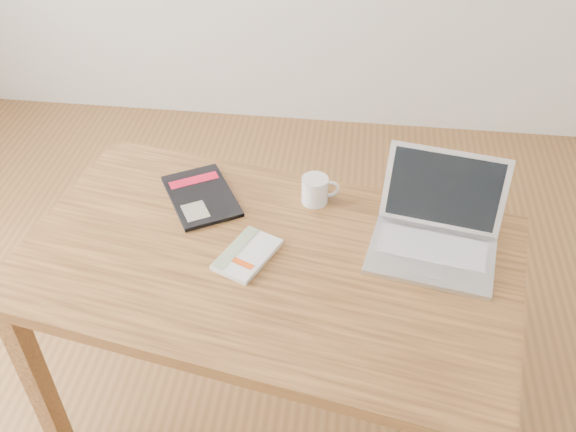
# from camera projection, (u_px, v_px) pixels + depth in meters

# --- Properties ---
(room) EXTENTS (4.04, 4.04, 2.70)m
(room) POSITION_uv_depth(u_px,v_px,m) (128.00, 62.00, 1.30)
(room) COLOR brown
(room) RESTS_ON ground
(desk) EXTENTS (1.46, 1.00, 0.75)m
(desk) POSITION_uv_depth(u_px,v_px,m) (268.00, 280.00, 1.80)
(desk) COLOR brown
(desk) RESTS_ON ground
(white_guidebook) EXTENTS (0.18, 0.22, 0.02)m
(white_guidebook) POSITION_uv_depth(u_px,v_px,m) (247.00, 255.00, 1.73)
(white_guidebook) COLOR beige
(white_guidebook) RESTS_ON desk
(black_guidebook) EXTENTS (0.29, 0.32, 0.01)m
(black_guidebook) POSITION_uv_depth(u_px,v_px,m) (201.00, 196.00, 1.93)
(black_guidebook) COLOR black
(black_guidebook) RESTS_ON desk
(laptop) EXTENTS (0.38, 0.38, 0.22)m
(laptop) POSITION_uv_depth(u_px,v_px,m) (436.00, 231.00, 1.75)
(laptop) COLOR silver
(laptop) RESTS_ON desk
(coffee_mug) EXTENTS (0.11, 0.08, 0.08)m
(coffee_mug) POSITION_uv_depth(u_px,v_px,m) (316.00, 190.00, 1.89)
(coffee_mug) COLOR white
(coffee_mug) RESTS_ON desk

